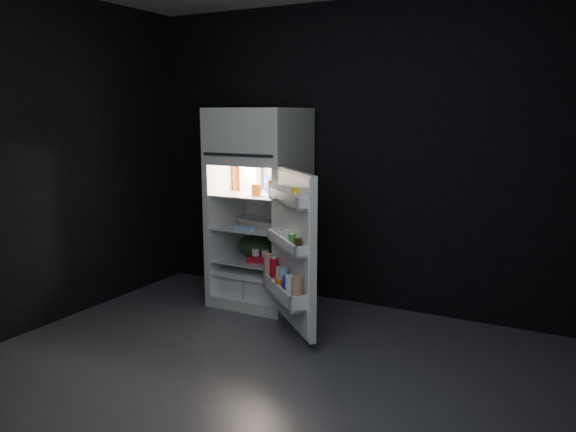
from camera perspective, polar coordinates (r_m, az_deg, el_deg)
The scene contains 19 objects.
floor at distance 3.94m, azimuth -3.37°, elevation -15.74°, with size 4.00×3.40×0.00m, color #4A4A4F.
wall_back at distance 5.08m, azimuth 6.52°, elevation 6.00°, with size 4.00×0.00×2.70m, color black.
wall_front at distance 2.30m, azimuth -26.28°, elevation -0.35°, with size 4.00×0.00×2.70m, color black.
wall_left at distance 4.91m, azimuth -24.03°, elevation 5.01°, with size 0.00×3.40×2.70m, color black.
refrigerator at distance 5.10m, azimuth -2.78°, elevation 1.62°, with size 0.76×0.71×1.78m.
fridge_door at distance 4.31m, azimuth 0.38°, elevation -3.81°, with size 0.65×0.63×1.22m.
milk_jug at distance 5.19m, azimuth -3.84°, elevation 3.88°, with size 0.15×0.15×0.24m, color white.
mayo_jar at distance 5.08m, azimuth -1.75°, elevation 3.19°, with size 0.12×0.12×0.14m, color #2029AE.
jam_jar at distance 4.94m, azimuth -1.55°, elevation 2.92°, with size 0.09×0.09×0.13m, color black.
amber_bottle at distance 5.24m, azimuth -5.18°, elevation 3.81°, with size 0.09×0.09×0.22m, color #A9531B.
small_carton at distance 4.90m, azimuth -3.24°, elevation 2.68°, with size 0.08×0.06×0.10m, color #CE5D18.
egg_carton at distance 4.96m, azimuth -2.42°, elevation -0.91°, with size 0.30×0.11×0.07m, color #9C978E.
pie at distance 5.24m, azimuth -3.57°, elevation -0.48°, with size 0.27×0.27×0.04m, color tan.
flat_package at distance 4.93m, azimuth -4.39°, elevation -1.20°, with size 0.18×0.09×0.04m, color #87AED1.
wrapped_pkg at distance 5.20m, azimuth -0.46°, elevation -0.50°, with size 0.11×0.09×0.05m, color beige.
produce_bag at distance 5.22m, azimuth -3.18°, elevation -3.02°, with size 0.37×0.31×0.20m, color #193815.
yogurt_tray at distance 5.03m, azimuth -2.71°, elevation -4.37°, with size 0.25×0.14×0.05m, color #AB0E1C.
small_can_red at distance 5.19m, azimuth -0.50°, elevation -3.68°, with size 0.07×0.07×0.09m, color #AB0E1C.
small_can_silver at distance 5.15m, azimuth -0.61°, elevation -3.78°, with size 0.07×0.07×0.09m, color silver.
Camera 1 is at (1.85, -3.01, 1.74)m, focal length 35.00 mm.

